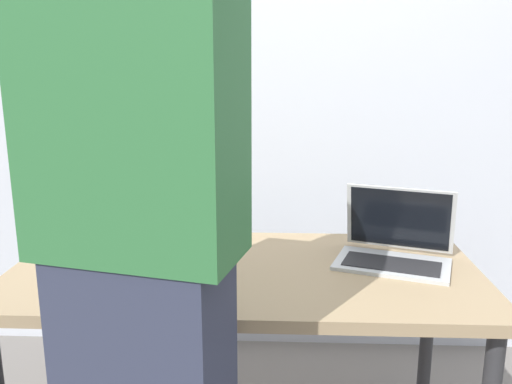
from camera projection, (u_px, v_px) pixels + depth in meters
name	position (u px, v px, depth m)	size (l,w,h in m)	color
desk	(245.00, 288.00, 1.76)	(1.50, 0.74, 0.72)	#9E8460
laptop	(395.00, 245.00, 1.79)	(0.43, 0.37, 0.24)	#B7BABC
beer_bottle_amber	(124.00, 222.00, 1.88)	(0.07, 0.07, 0.29)	#333333
beer_bottle_green	(122.00, 209.00, 1.97)	(0.07, 0.07, 0.31)	#472B14
person_figure	(142.00, 278.00, 1.20)	(0.48, 0.35, 1.77)	#2D3347
back_wall	(256.00, 76.00, 2.46)	(6.00, 0.10, 2.60)	silver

